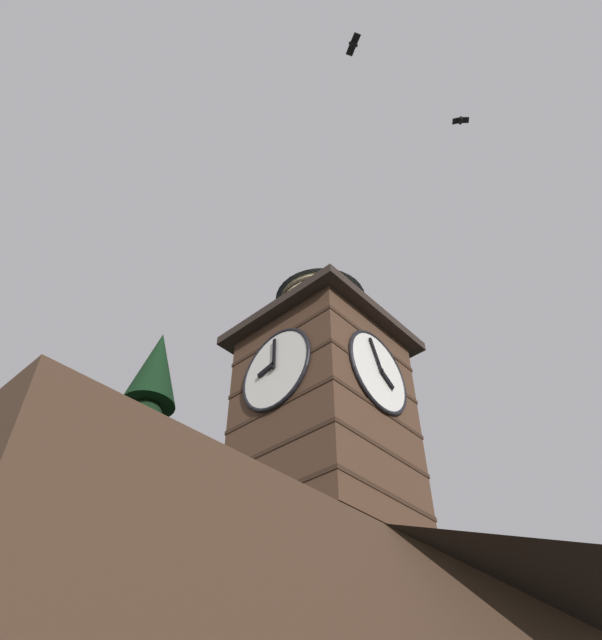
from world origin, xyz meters
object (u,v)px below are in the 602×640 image
object	(u,v)px
pine_tree_aside	(406,603)
flying_bird_low	(353,44)
clock_tower	(324,399)
moon	(138,594)
pine_tree_behind	(107,598)
flying_bird_high	(461,120)

from	to	relation	value
pine_tree_aside	flying_bird_low	bearing A→B (deg)	33.99
clock_tower	moon	bearing A→B (deg)	-116.55
pine_tree_behind	moon	world-z (taller)	moon
flying_bird_high	flying_bird_low	world-z (taller)	flying_bird_low
pine_tree_behind	flying_bird_high	world-z (taller)	flying_bird_high
moon	flying_bird_low	size ratio (longest dim) A/B	2.56
flying_bird_high	pine_tree_behind	bearing A→B (deg)	-82.08
moon	flying_bird_low	world-z (taller)	flying_bird_low
moon	flying_bird_low	xyz separation A→B (m)	(19.84, 36.89, 2.44)
pine_tree_aside	flying_bird_high	size ratio (longest dim) A/B	38.58
pine_tree_behind	flying_bird_low	xyz separation A→B (m)	(2.11, 10.27, 11.46)
clock_tower	pine_tree_aside	size ratio (longest dim) A/B	0.45
moon	flying_bird_high	world-z (taller)	flying_bird_high
moon	flying_bird_low	bearing A→B (deg)	61.73
clock_tower	flying_bird_high	bearing A→B (deg)	90.54
pine_tree_behind	moon	distance (m)	33.23
clock_tower	flying_bird_low	world-z (taller)	flying_bird_low
clock_tower	pine_tree_aside	distance (m)	9.33
flying_bird_low	flying_bird_high	bearing A→B (deg)	164.45
pine_tree_aside	clock_tower	bearing A→B (deg)	23.37
clock_tower	flying_bird_high	size ratio (longest dim) A/B	17.44
flying_bird_high	moon	bearing A→B (deg)	-113.09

